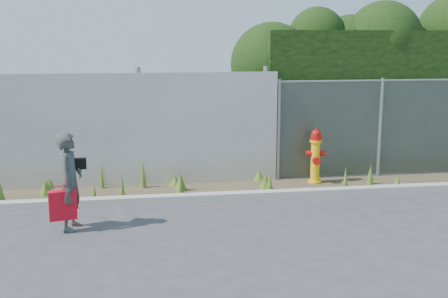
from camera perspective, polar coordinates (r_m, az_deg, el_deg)
ground at (r=8.46m, az=3.49°, el=-8.43°), size 80.00×80.00×0.00m
curb at (r=10.12m, az=1.34°, el=-4.75°), size 16.00×0.22×0.12m
weed_strip at (r=10.61m, az=-2.99°, el=-3.74°), size 16.00×1.33×0.55m
corrugated_fence at (r=11.03m, az=-16.63°, el=1.67°), size 8.50×0.21×2.30m
chainlink_fence at (r=12.45m, az=19.99°, el=2.16°), size 6.50×0.07×2.05m
hedge at (r=13.27m, az=18.13°, el=7.04°), size 7.94×1.85×3.83m
fire_hydrant at (r=11.20m, az=9.27°, el=-0.80°), size 0.37×0.33×1.12m
woman at (r=8.69m, az=-15.37°, el=-3.17°), size 0.46×0.60×1.48m
red_tote_bag at (r=8.65m, az=-16.09°, el=-5.49°), size 0.40×0.15×0.52m
black_shoulder_bag at (r=8.76m, az=-14.53°, el=-1.45°), size 0.22×0.09×0.17m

